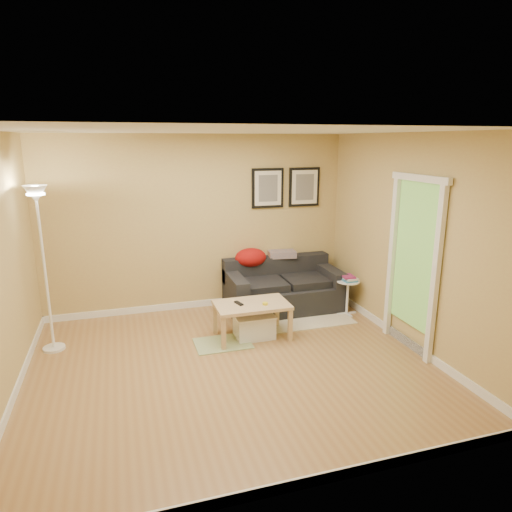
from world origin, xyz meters
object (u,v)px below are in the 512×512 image
storage_bin (254,326)px  side_table (347,297)px  floor_lamp (45,275)px  coffee_table (252,320)px  book_stack (348,278)px  sofa (283,285)px

storage_bin → side_table: size_ratio=0.98×
storage_bin → floor_lamp: floor_lamp is taller
storage_bin → floor_lamp: size_ratio=0.25×
side_table → floor_lamp: 4.08m
coffee_table → book_stack: bearing=0.1°
side_table → book_stack: size_ratio=2.11×
coffee_table → book_stack: 1.66m
side_table → book_stack: 0.30m
floor_lamp → coffee_table: bearing=-8.9°
coffee_table → storage_bin: bearing=-4.7°
sofa → coffee_table: size_ratio=1.80×
storage_bin → book_stack: book_stack is taller
coffee_table → storage_bin: (0.03, 0.00, -0.08)m
book_stack → floor_lamp: (-4.02, 0.00, 0.40)m
sofa → side_table: sofa is taller
storage_bin → side_table: (1.55, 0.37, 0.10)m
sofa → book_stack: size_ratio=6.90×
storage_bin → floor_lamp: bearing=171.4°
book_stack → floor_lamp: bearing=-164.9°
floor_lamp → sofa: bearing=8.5°
sofa → book_stack: sofa is taller
coffee_table → floor_lamp: floor_lamp is taller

